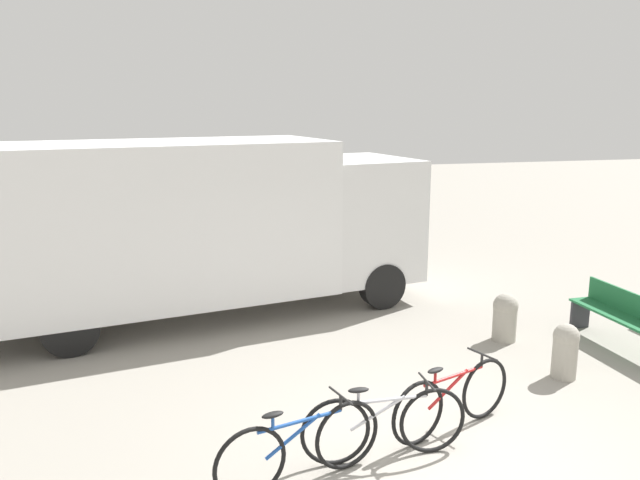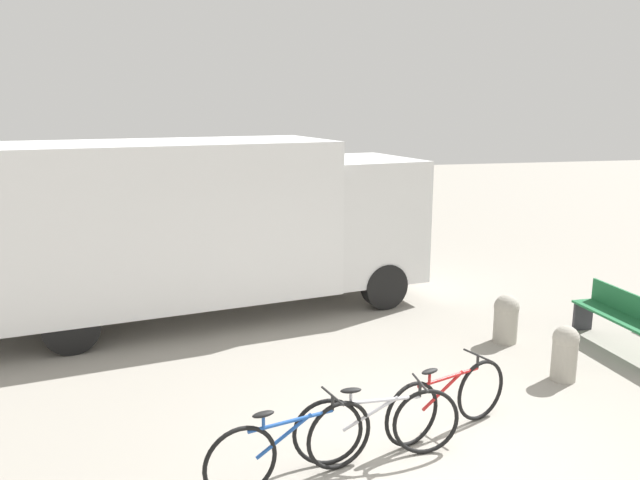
{
  "view_description": "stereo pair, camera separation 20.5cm",
  "coord_description": "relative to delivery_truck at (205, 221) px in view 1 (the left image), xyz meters",
  "views": [
    {
      "loc": [
        -2.76,
        -5.27,
        3.62
      ],
      "look_at": [
        -0.44,
        3.73,
        1.58
      ],
      "focal_mm": 35.0,
      "sensor_mm": 36.0,
      "label": 1
    },
    {
      "loc": [
        -2.56,
        -5.32,
        3.62
      ],
      "look_at": [
        -0.44,
        3.73,
        1.58
      ],
      "focal_mm": 35.0,
      "sensor_mm": 36.0,
      "label": 2
    }
  ],
  "objects": [
    {
      "name": "ground_plane",
      "position": [
        2.06,
        -5.4,
        -1.65
      ],
      "size": [
        60.0,
        60.0,
        0.0
      ],
      "primitive_type": "plane",
      "color": "gray"
    },
    {
      "name": "delivery_truck",
      "position": [
        0.0,
        0.0,
        0.0
      ],
      "size": [
        7.8,
        3.59,
        3.02
      ],
      "rotation": [
        0.0,
        0.0,
        0.18
      ],
      "color": "white",
      "rests_on": "ground"
    },
    {
      "name": "park_bench",
      "position": [
        5.95,
        -3.23,
        -1.15
      ],
      "size": [
        0.42,
        1.95,
        0.85
      ],
      "rotation": [
        0.0,
        0.0,
        1.58
      ],
      "color": "#1E6638",
      "rests_on": "ground"
    },
    {
      "name": "bicycle_near",
      "position": [
        0.47,
        -5.37,
        -1.26
      ],
      "size": [
        1.74,
        0.58,
        0.83
      ],
      "rotation": [
        0.0,
        0.0,
        0.26
      ],
      "color": "black",
      "rests_on": "ground"
    },
    {
      "name": "bicycle_middle",
      "position": [
        1.4,
        -5.16,
        -1.26
      ],
      "size": [
        1.78,
        0.44,
        0.83
      ],
      "rotation": [
        0.0,
        0.0,
        -0.03
      ],
      "color": "black",
      "rests_on": "ground"
    },
    {
      "name": "bicycle_far",
      "position": [
        2.34,
        -4.81,
        -1.26
      ],
      "size": [
        1.7,
        0.68,
        0.83
      ],
      "rotation": [
        0.0,
        0.0,
        0.34
      ],
      "color": "black",
      "rests_on": "ground"
    },
    {
      "name": "bollard_near_bench",
      "position": [
        4.43,
        -3.91,
        -1.24
      ],
      "size": [
        0.35,
        0.35,
        0.76
      ],
      "color": "#9E998C",
      "rests_on": "ground"
    },
    {
      "name": "bollard_far_bench",
      "position": [
        4.37,
        -2.49,
        -1.25
      ],
      "size": [
        0.38,
        0.38,
        0.76
      ],
      "color": "#9E998C",
      "rests_on": "ground"
    }
  ]
}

